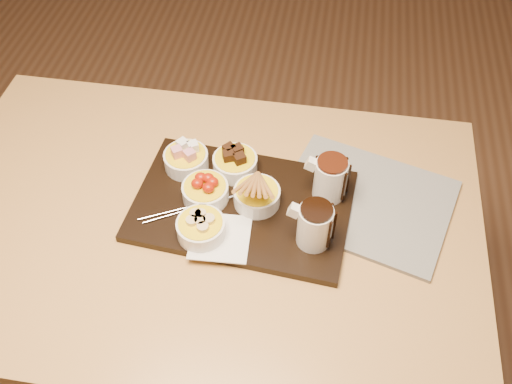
# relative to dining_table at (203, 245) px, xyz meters

# --- Properties ---
(ground) EXTENTS (5.00, 5.00, 0.00)m
(ground) POSITION_rel_dining_table_xyz_m (0.00, 0.00, -0.65)
(ground) COLOR brown
(ground) RESTS_ON ground
(dining_table) EXTENTS (1.20, 0.80, 0.75)m
(dining_table) POSITION_rel_dining_table_xyz_m (0.00, 0.00, 0.00)
(dining_table) COLOR #C08C47
(dining_table) RESTS_ON ground
(serving_board) EXTENTS (0.48, 0.34, 0.02)m
(serving_board) POSITION_rel_dining_table_xyz_m (0.08, 0.04, 0.11)
(serving_board) COLOR black
(serving_board) RESTS_ON dining_table
(napkin) EXTENTS (0.13, 0.13, 0.00)m
(napkin) POSITION_rel_dining_table_xyz_m (0.06, -0.06, 0.12)
(napkin) COLOR white
(napkin) RESTS_ON serving_board
(bowl_marshmallows) EXTENTS (0.10, 0.10, 0.04)m
(bowl_marshmallows) POSITION_rel_dining_table_xyz_m (-0.06, 0.13, 0.14)
(bowl_marshmallows) COLOR white
(bowl_marshmallows) RESTS_ON serving_board
(bowl_cake) EXTENTS (0.10, 0.10, 0.04)m
(bowl_cake) POSITION_rel_dining_table_xyz_m (0.05, 0.13, 0.14)
(bowl_cake) COLOR white
(bowl_cake) RESTS_ON serving_board
(bowl_strawberries) EXTENTS (0.10, 0.10, 0.04)m
(bowl_strawberries) POSITION_rel_dining_table_xyz_m (0.00, 0.04, 0.14)
(bowl_strawberries) COLOR white
(bowl_strawberries) RESTS_ON serving_board
(bowl_biscotti) EXTENTS (0.10, 0.10, 0.04)m
(bowl_biscotti) POSITION_rel_dining_table_xyz_m (0.12, 0.05, 0.14)
(bowl_biscotti) COLOR white
(bowl_biscotti) RESTS_ON serving_board
(bowl_bananas) EXTENTS (0.10, 0.10, 0.04)m
(bowl_bananas) POSITION_rel_dining_table_xyz_m (0.02, -0.05, 0.14)
(bowl_bananas) COLOR white
(bowl_bananas) RESTS_ON serving_board
(pitcher_dark_chocolate) EXTENTS (0.08, 0.08, 0.10)m
(pitcher_dark_chocolate) POSITION_rel_dining_table_xyz_m (0.24, -0.03, 0.16)
(pitcher_dark_chocolate) COLOR silver
(pitcher_dark_chocolate) RESTS_ON serving_board
(pitcher_milk_chocolate) EXTENTS (0.08, 0.08, 0.10)m
(pitcher_milk_chocolate) POSITION_rel_dining_table_xyz_m (0.26, 0.10, 0.16)
(pitcher_milk_chocolate) COLOR silver
(pitcher_milk_chocolate) RESTS_ON serving_board
(fondue_skewers) EXTENTS (0.15, 0.24, 0.01)m
(fondue_skewers) POSITION_rel_dining_table_xyz_m (-0.01, 0.02, 0.12)
(fondue_skewers) COLOR silver
(fondue_skewers) RESTS_ON serving_board
(newspaper) EXTENTS (0.42, 0.37, 0.01)m
(newspaper) POSITION_rel_dining_table_xyz_m (0.35, 0.10, 0.10)
(newspaper) COLOR beige
(newspaper) RESTS_ON dining_table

